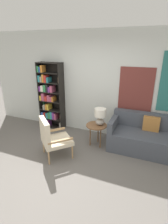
{
  "coord_description": "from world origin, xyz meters",
  "views": [
    {
      "loc": [
        1.54,
        -2.28,
        2.31
      ],
      "look_at": [
        0.14,
        1.15,
        0.9
      ],
      "focal_mm": 28.0,
      "sensor_mm": 36.0,
      "label": 1
    }
  ],
  "objects_px": {
    "bookshelf": "(50,98)",
    "armchair": "(51,136)",
    "couch": "(149,138)",
    "table_lamp": "(100,116)",
    "side_table": "(96,127)"
  },
  "relations": [
    {
      "from": "bookshelf",
      "to": "armchair",
      "type": "relative_size",
      "value": 2.09
    },
    {
      "from": "couch",
      "to": "table_lamp",
      "type": "relative_size",
      "value": 4.4
    },
    {
      "from": "couch",
      "to": "table_lamp",
      "type": "bearing_deg",
      "value": -168.75
    },
    {
      "from": "bookshelf",
      "to": "side_table",
      "type": "height_order",
      "value": "bookshelf"
    },
    {
      "from": "couch",
      "to": "side_table",
      "type": "xyz_separation_m",
      "value": [
        -1.2,
        -0.26,
        0.17
      ]
    },
    {
      "from": "side_table",
      "to": "table_lamp",
      "type": "relative_size",
      "value": 1.34
    },
    {
      "from": "bookshelf",
      "to": "table_lamp",
      "type": "distance_m",
      "value": 1.75
    },
    {
      "from": "armchair",
      "to": "table_lamp",
      "type": "distance_m",
      "value": 1.21
    },
    {
      "from": "couch",
      "to": "bookshelf",
      "type": "bearing_deg",
      "value": 174.74
    },
    {
      "from": "armchair",
      "to": "couch",
      "type": "bearing_deg",
      "value": 29.36
    },
    {
      "from": "table_lamp",
      "to": "armchair",
      "type": "bearing_deg",
      "value": -133.0
    },
    {
      "from": "armchair",
      "to": "couch",
      "type": "relative_size",
      "value": 0.51
    },
    {
      "from": "armchair",
      "to": "table_lamp",
      "type": "height_order",
      "value": "table_lamp"
    },
    {
      "from": "couch",
      "to": "side_table",
      "type": "height_order",
      "value": "couch"
    },
    {
      "from": "bookshelf",
      "to": "table_lamp",
      "type": "xyz_separation_m",
      "value": [
        1.68,
        -0.48,
        -0.11
      ]
    }
  ]
}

